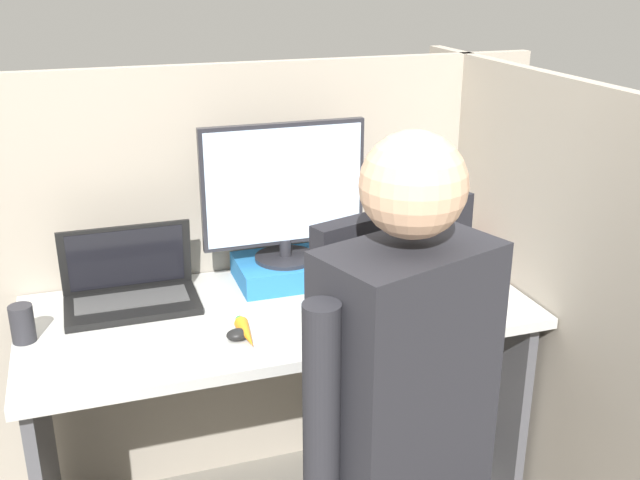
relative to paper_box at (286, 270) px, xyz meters
name	(u,v)px	position (x,y,z in m)	size (l,w,h in m)	color
cubicle_panel_back	(252,279)	(-0.07, 0.16, -0.09)	(1.91, 0.04, 1.38)	gray
cubicle_panel_right	(515,298)	(0.66, -0.24, -0.09)	(0.04, 1.25, 1.38)	gray
desk	(280,365)	(-0.07, -0.17, -0.22)	(1.41, 0.62, 0.74)	#B7B7B2
paper_box	(286,270)	(0.00, 0.00, 0.00)	(0.29, 0.23, 0.07)	#236BAD
monitor	(284,191)	(0.00, 0.00, 0.25)	(0.49, 0.18, 0.42)	#232328
laptop	(131,290)	(-0.46, -0.03, 0.01)	(0.37, 0.21, 0.22)	black
mouse	(238,334)	(-0.22, -0.32, -0.02)	(0.06, 0.05, 0.03)	black
stapler	(457,258)	(0.55, -0.07, -0.01)	(0.05, 0.15, 0.06)	#A31919
carrot_toy	(247,334)	(-0.20, -0.33, -0.02)	(0.04, 0.16, 0.04)	orange
office_chair	(394,469)	(0.04, -0.74, -0.20)	(0.59, 0.63, 1.16)	black
person	(406,434)	(-0.02, -0.91, 0.02)	(0.46, 0.52, 1.39)	brown
coffee_mug	(392,256)	(0.34, -0.02, 0.01)	(0.08, 0.08, 0.09)	teal
pen_cup	(22,324)	(-0.74, -0.16, 0.01)	(0.06, 0.06, 0.10)	#28282D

